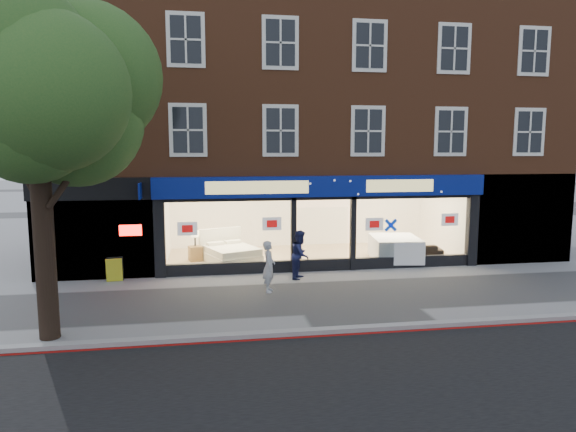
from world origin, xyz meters
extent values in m
plane|color=gray|center=(0.00, 0.00, 0.00)|extent=(120.00, 120.00, 0.00)
cube|color=#8C0A07|center=(0.00, -3.10, 0.01)|extent=(60.00, 0.10, 0.01)
cube|color=gray|center=(0.00, -2.90, 0.06)|extent=(60.00, 0.25, 0.12)
cube|color=tan|center=(0.00, 5.25, 0.05)|extent=(11.00, 4.50, 0.10)
cube|color=brown|center=(0.00, 7.00, 6.65)|extent=(19.00, 8.00, 6.70)
cube|color=navy|center=(0.00, 2.88, 2.95)|extent=(11.40, 0.28, 0.70)
cube|color=black|center=(0.00, 3.08, 0.20)|extent=(11.00, 0.18, 0.40)
cube|color=black|center=(-5.50, 3.05, 1.30)|extent=(0.35, 0.30, 2.60)
cube|color=black|center=(5.50, 3.05, 1.30)|extent=(0.35, 0.30, 2.60)
cube|color=white|center=(-3.25, 3.00, 1.45)|extent=(4.20, 0.02, 2.10)
cube|color=white|center=(3.25, 3.00, 1.45)|extent=(4.20, 0.02, 2.10)
cube|color=white|center=(0.00, 3.25, 1.15)|extent=(1.80, 0.02, 2.10)
cube|color=silver|center=(0.00, 7.50, 1.30)|extent=(11.00, 0.20, 2.60)
cube|color=#FFEAC6|center=(0.00, 5.25, 2.60)|extent=(11.00, 4.50, 0.12)
cube|color=black|center=(-7.60, 3.30, 1.65)|extent=(3.80, 0.60, 3.30)
cube|color=#FF140C|center=(-6.40, 2.95, 1.60)|extent=(0.70, 0.04, 0.35)
cube|color=black|center=(7.50, 3.20, 1.65)|extent=(4.00, 0.40, 3.30)
cylinder|color=black|center=(-7.50, -2.20, 2.20)|extent=(0.44, 0.44, 4.40)
sphere|color=#23501E|center=(-7.50, -2.20, 5.00)|extent=(3.20, 3.20, 3.20)
sphere|color=#23501E|center=(-8.30, -1.90, 4.60)|extent=(2.60, 2.60, 2.60)
sphere|color=#23501E|center=(-6.80, -2.60, 5.40)|extent=(2.40, 2.40, 2.40)
cube|color=white|center=(-3.08, 4.41, 0.27)|extent=(2.21, 2.37, 0.33)
cube|color=white|center=(-3.08, 4.41, 0.55)|extent=(2.12, 2.27, 0.24)
cube|color=white|center=(-3.47, 5.34, 0.67)|extent=(1.61, 0.75, 1.14)
cube|color=white|center=(-3.67, 4.91, 0.73)|extent=(0.68, 0.51, 0.11)
cube|color=white|center=(-3.01, 5.17, 0.73)|extent=(0.68, 0.51, 0.11)
cube|color=brown|center=(-4.40, 4.91, 0.38)|extent=(0.55, 0.55, 0.55)
cube|color=white|center=(2.97, 4.00, 0.24)|extent=(1.95, 2.33, 0.28)
cube|color=white|center=(2.97, 4.00, 0.52)|extent=(1.95, 2.33, 0.28)
cube|color=white|center=(2.97, 4.00, 0.80)|extent=(1.95, 2.33, 0.28)
imported|color=black|center=(3.70, 3.90, 0.39)|extent=(2.08, 1.07, 0.58)
cube|color=gold|center=(-6.90, 2.70, 0.39)|extent=(0.54, 0.38, 0.77)
imported|color=#B5B7BE|center=(-2.18, 0.74, 0.76)|extent=(0.46, 0.62, 1.53)
imported|color=#1A1E49|center=(-0.98, 2.11, 0.80)|extent=(0.88, 0.96, 1.59)
camera|label=1|loc=(-4.00, -13.96, 4.21)|focal=32.00mm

